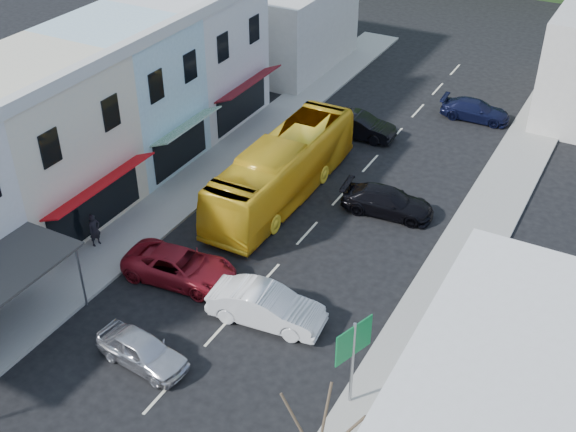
% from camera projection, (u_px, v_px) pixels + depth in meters
% --- Properties ---
extents(ground, '(120.00, 120.00, 0.00)m').
position_uv_depth(ground, '(219.00, 330.00, 30.02)').
color(ground, black).
rests_on(ground, ground).
extents(sidewalk_left, '(3.00, 52.00, 0.15)m').
position_uv_depth(sidewalk_left, '(204.00, 177.00, 40.27)').
color(sidewalk_left, gray).
rests_on(sidewalk_left, ground).
extents(sidewalk_right, '(3.00, 52.00, 0.15)m').
position_uv_depth(sidewalk_right, '(466.00, 254.00, 34.32)').
color(sidewalk_right, gray).
rests_on(sidewalk_right, ground).
extents(shopfront_row, '(8.25, 30.00, 8.00)m').
position_uv_depth(shopfront_row, '(61.00, 131.00, 36.41)').
color(shopfront_row, silver).
rests_on(shopfront_row, ground).
extents(distant_block_left, '(8.00, 10.00, 6.00)m').
position_uv_depth(distant_block_left, '(281.00, 24.00, 52.86)').
color(distant_block_left, '#B7B2A8').
rests_on(distant_block_left, ground).
extents(bus, '(2.53, 11.61, 3.10)m').
position_uv_depth(bus, '(282.00, 171.00, 37.88)').
color(bus, yellow).
rests_on(bus, ground).
extents(car_silver, '(4.56, 2.25, 1.40)m').
position_uv_depth(car_silver, '(142.00, 350.00, 28.08)').
color(car_silver, silver).
rests_on(car_silver, ground).
extents(car_white, '(4.57, 2.26, 1.40)m').
position_uv_depth(car_white, '(266.00, 308.00, 30.10)').
color(car_white, silver).
rests_on(car_white, ground).
extents(car_red, '(4.77, 2.36, 1.40)m').
position_uv_depth(car_red, '(180.00, 267.00, 32.47)').
color(car_red, maroon).
rests_on(car_red, ground).
extents(car_black_near, '(4.66, 2.28, 1.40)m').
position_uv_depth(car_black_near, '(388.00, 202.00, 37.00)').
color(car_black_near, black).
rests_on(car_black_near, ground).
extents(car_black_far, '(4.48, 2.00, 1.40)m').
position_uv_depth(car_black_far, '(358.00, 126.00, 44.13)').
color(car_black_far, black).
rests_on(car_black_far, ground).
extents(car_navy_far, '(4.60, 2.09, 1.40)m').
position_uv_depth(car_navy_far, '(476.00, 109.00, 46.14)').
color(car_navy_far, black).
rests_on(car_navy_far, ground).
extents(pedestrian_left, '(0.52, 0.67, 1.70)m').
position_uv_depth(pedestrian_left, '(95.00, 230.00, 34.36)').
color(pedestrian_left, black).
rests_on(pedestrian_left, sidewalk_left).
extents(direction_sign, '(1.29, 1.89, 3.93)m').
position_uv_depth(direction_sign, '(352.00, 365.00, 25.66)').
color(direction_sign, '#0A5E2D').
rests_on(direction_sign, ground).
extents(traffic_signal, '(0.63, 1.12, 5.34)m').
position_uv_depth(traffic_signal, '(550.00, 56.00, 48.49)').
color(traffic_signal, black).
rests_on(traffic_signal, ground).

